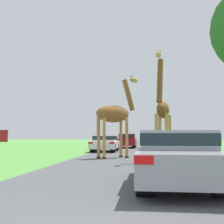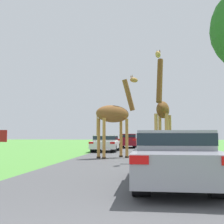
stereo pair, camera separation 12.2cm
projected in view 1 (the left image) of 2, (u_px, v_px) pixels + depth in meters
road at (139, 147)px, 31.63m from camera, size 6.62×120.00×0.00m
giraffe_near_road at (115, 115)px, 15.92m from camera, size 2.50×2.18×4.90m
giraffe_companion at (163, 111)px, 14.61m from camera, size 1.00×2.90×5.45m
car_lead_maroon at (175, 156)px, 7.25m from camera, size 1.95×4.68×1.39m
car_queue_right at (105, 143)px, 22.03m from camera, size 1.91×4.01×1.29m
car_queue_left at (127, 140)px, 28.88m from camera, size 1.78×4.37×1.42m
car_far_ahead at (159, 140)px, 32.39m from camera, size 1.71×4.41×1.34m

